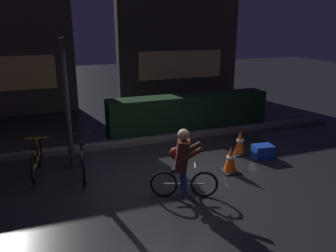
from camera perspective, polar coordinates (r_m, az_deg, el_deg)
name	(u,v)px	position (r m, az deg, el deg)	size (l,w,h in m)	color
ground_plane	(169,179)	(6.64, 0.21, -9.05)	(40.00, 40.00, 0.00)	black
sidewalk_curb	(138,141)	(8.55, -5.03, -2.61)	(12.00, 0.24, 0.12)	#56544F
hedge_row	(189,111)	(9.83, 3.61, 2.54)	(4.80, 0.70, 0.95)	black
storefront_left	(4,53)	(12.16, -26.12, 11.02)	(4.35, 0.54, 4.06)	#42382D
storefront_right	(179,50)	(13.85, 1.83, 12.82)	(5.02, 0.54, 3.87)	#42382D
street_post	(67,107)	(6.97, -16.70, 3.13)	(0.10, 0.10, 2.66)	#2D2D33
parked_bike_left_mid	(37,160)	(7.21, -21.34, -5.33)	(0.46, 1.52, 0.70)	black
parked_bike_center_left	(83,157)	(6.96, -14.30, -5.14)	(0.46, 1.71, 0.79)	black
traffic_cone_near	(230,160)	(6.98, 10.53, -5.64)	(0.36, 0.36, 0.55)	black
traffic_cone_far	(240,143)	(7.97, 12.09, -2.79)	(0.36, 0.36, 0.56)	black
blue_crate	(263,152)	(7.90, 15.77, -4.19)	(0.44, 0.32, 0.30)	#193DB7
cyclist	(183,163)	(5.79, 2.52, -6.28)	(1.12, 0.64, 1.25)	black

